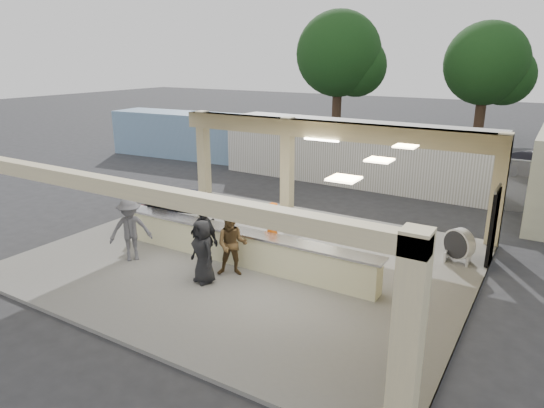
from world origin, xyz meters
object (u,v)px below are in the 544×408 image
Objects in this scene: passenger_d at (203,252)px; container_white at (354,152)px; drum_fan at (459,244)px; baggage_handler at (272,230)px; passenger_c at (130,230)px; baggage_counter at (241,247)px; container_blue at (191,135)px; luggage_cart at (176,208)px; passenger_a at (232,244)px; passenger_b at (204,238)px.

container_white reaches higher than passenger_d.
drum_fan is 0.60× the size of baggage_handler.
baggage_counter is at bearing -24.42° from passenger_c.
baggage_handler is at bearing -46.42° from container_blue.
container_white is (1.80, 12.12, 0.38)m from passenger_c.
luggage_cart is 9.96m from container_white.
drum_fan is at bearing -30.91° from container_blue.
passenger_a is (-4.96, -3.97, 0.33)m from drum_fan.
container_white is (-1.01, 10.72, 0.80)m from baggage_counter.
baggage_handler is 1.00× the size of passenger_d.
luggage_cart is at bearing 162.65° from baggage_counter.
baggage_handler is at bearing 57.43° from baggage_counter.
luggage_cart is 1.56× the size of passenger_a.
container_blue is at bearing 146.48° from passenger_b.
drum_fan is 0.58× the size of passenger_a.
drum_fan is 7.10m from passenger_b.
luggage_cart is 0.21× the size of container_white.
luggage_cart is 0.27× the size of container_blue.
passenger_b is at bearing -120.39° from baggage_counter.
baggage_handler is 1.56m from passenger_a.
passenger_d reaches higher than baggage_handler.
passenger_c is at bearing -90.14° from luggage_cart.
baggage_handler is 2.04m from passenger_b.
container_white is (-1.23, 11.45, 0.43)m from passenger_a.
container_white is at bearing 30.63° from passenger_c.
passenger_d is (2.64, -0.06, -0.07)m from passenger_c.
container_blue reaches higher than drum_fan.
luggage_cart is at bearing -136.11° from drum_fan.
passenger_b is (-0.77, -0.21, 0.09)m from passenger_a.
drum_fan is 0.10× the size of container_blue.
container_white is (2.33, 9.67, 0.50)m from luggage_cart.
drum_fan is 0.55× the size of passenger_c.
passenger_c is at bearing -96.74° from container_white.
passenger_a is (-0.29, -1.53, 0.03)m from baggage_handler.
passenger_b is (-1.06, -1.74, 0.11)m from baggage_handler.
passenger_d reaches higher than luggage_cart.
baggage_counter is at bearing 102.87° from passenger_d.
container_white is (-6.19, 7.48, 0.76)m from drum_fan.
passenger_b is at bearing -86.04° from container_white.
passenger_d is at bearing -109.26° from drum_fan.
passenger_b is 0.15× the size of container_white.
passenger_b is 0.19× the size of container_blue.
baggage_handler is 0.13× the size of container_white.
passenger_b reaches higher than passenger_d.
passenger_a is at bearing -38.48° from passenger_c.
baggage_handler is 0.92× the size of passenger_c.
baggage_handler is 0.88× the size of passenger_b.
passenger_b is (-0.55, -0.94, 0.46)m from baggage_counter.
passenger_d is (-0.68, -2.26, 0.00)m from baggage_handler.
passenger_c reaches higher than luggage_cart.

